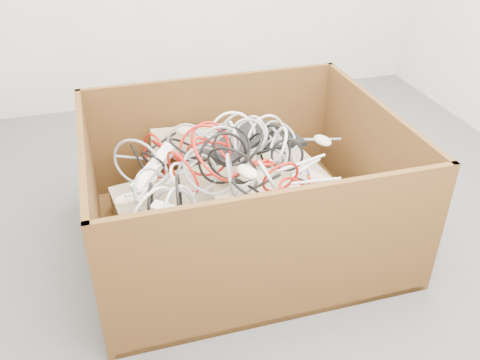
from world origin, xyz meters
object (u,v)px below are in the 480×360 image
object	(u,v)px
power_strip_right	(189,219)
vga_plug	(303,173)
power_strip_left	(154,168)
cardboard_box	(237,212)

from	to	relation	value
power_strip_right	vga_plug	distance (m)	0.55
power_strip_left	cardboard_box	bearing A→B (deg)	-61.65
cardboard_box	vga_plug	size ratio (longest dim) A/B	28.06
power_strip_left	vga_plug	size ratio (longest dim) A/B	6.07
power_strip_left	power_strip_right	distance (m)	0.35
cardboard_box	vga_plug	distance (m)	0.35
cardboard_box	power_strip_left	xyz separation A→B (m)	(-0.34, 0.09, 0.23)
power_strip_left	vga_plug	xyz separation A→B (m)	(0.60, -0.17, -0.03)
power_strip_left	power_strip_right	bearing A→B (deg)	-123.53
power_strip_right	vga_plug	world-z (taller)	power_strip_right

